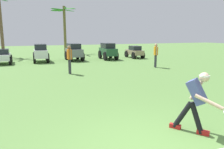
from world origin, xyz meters
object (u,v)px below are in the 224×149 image
at_px(parked_car_slot_f, 108,51).
at_px(parked_car_slot_g, 135,52).
at_px(palm_tree_far_left, 0,18).
at_px(parked_car_slot_e, 74,51).
at_px(teammate_deep, 156,53).
at_px(teammate_midfield, 69,57).
at_px(frisbee_thrower, 196,99).
at_px(palm_tree_left_of_centre, 65,23).
at_px(parked_car_slot_c, 4,56).
at_px(parked_car_slot_d, 41,52).

height_order(parked_car_slot_f, parked_car_slot_g, parked_car_slot_f).
bearing_deg(palm_tree_far_left, parked_car_slot_g, -25.57).
bearing_deg(parked_car_slot_e, teammate_deep, -53.41).
bearing_deg(teammate_midfield, teammate_deep, 3.45).
xyz_separation_m(parked_car_slot_e, parked_car_slot_f, (2.92, -0.20, 0.00)).
distance_m(frisbee_thrower, palm_tree_far_left, 20.82).
xyz_separation_m(palm_tree_far_left, palm_tree_left_of_centre, (6.25, 1.76, -0.29)).
distance_m(frisbee_thrower, teammate_midfield, 8.43).
xyz_separation_m(teammate_midfield, palm_tree_left_of_centre, (1.90, 13.26, 2.43)).
distance_m(teammate_midfield, parked_car_slot_f, 7.32).
height_order(parked_car_slot_e, parked_car_slot_g, parked_car_slot_e).
bearing_deg(teammate_deep, parked_car_slot_f, 103.59).
relative_size(parked_car_slot_c, parked_car_slot_f, 0.93).
bearing_deg(parked_car_slot_f, parked_car_slot_g, 3.80).
relative_size(teammate_midfield, teammate_deep, 1.00).
bearing_deg(parked_car_slot_g, frisbee_thrower, -111.78).
relative_size(parked_car_slot_f, palm_tree_left_of_centre, 0.46).
relative_size(teammate_deep, parked_car_slot_c, 0.70).
xyz_separation_m(parked_car_slot_d, palm_tree_far_left, (-3.16, 5.41, 2.91)).
xyz_separation_m(parked_car_slot_c, parked_car_slot_e, (5.27, 0.26, 0.18)).
height_order(parked_car_slot_c, parked_car_slot_d, parked_car_slot_d).
bearing_deg(parked_car_slot_c, teammate_midfield, -56.73).
xyz_separation_m(frisbee_thrower, parked_car_slot_e, (0.16, 14.40, -0.05)).
height_order(parked_car_slot_e, parked_car_slot_f, same).
bearing_deg(palm_tree_left_of_centre, parked_car_slot_d, -113.31).
xyz_separation_m(teammate_deep, parked_car_slot_c, (-9.52, 5.47, -0.38)).
bearing_deg(palm_tree_left_of_centre, parked_car_slot_c, -127.48).
bearing_deg(parked_car_slot_c, parked_car_slot_e, 2.83).
xyz_separation_m(teammate_midfield, parked_car_slot_d, (-1.19, 6.09, -0.20)).
height_order(frisbee_thrower, teammate_deep, teammate_deep).
height_order(teammate_deep, parked_car_slot_g, teammate_deep).
distance_m(teammate_midfield, teammate_deep, 5.71).
height_order(teammate_midfield, parked_car_slot_d, teammate_midfield).
distance_m(teammate_midfield, parked_car_slot_g, 9.29).
height_order(parked_car_slot_d, palm_tree_far_left, palm_tree_far_left).
bearing_deg(palm_tree_far_left, parked_car_slot_e, -43.09).
bearing_deg(frisbee_thrower, palm_tree_left_of_centre, 88.40).
bearing_deg(frisbee_thrower, parked_car_slot_c, 109.87).
relative_size(parked_car_slot_d, parked_car_slot_g, 1.07).
distance_m(teammate_deep, parked_car_slot_d, 8.98).
relative_size(parked_car_slot_c, palm_tree_far_left, 0.38).
bearing_deg(palm_tree_far_left, frisbee_thrower, -74.11).
bearing_deg(palm_tree_left_of_centre, frisbee_thrower, -91.60).
height_order(teammate_midfield, parked_car_slot_g, teammate_midfield).
relative_size(teammate_midfield, palm_tree_left_of_centre, 0.30).
distance_m(teammate_deep, palm_tree_far_left, 15.26).
distance_m(parked_car_slot_e, palm_tree_left_of_centre, 7.67).
bearing_deg(teammate_midfield, parked_car_slot_c, 123.27).
bearing_deg(palm_tree_left_of_centre, teammate_midfield, -98.13).
height_order(palm_tree_far_left, palm_tree_left_of_centre, palm_tree_far_left).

